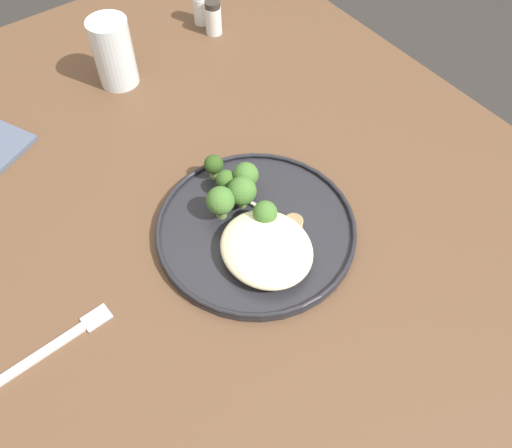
# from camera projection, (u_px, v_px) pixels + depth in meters

# --- Properties ---
(ground) EXTENTS (6.00, 6.00, 0.00)m
(ground) POSITION_uv_depth(u_px,v_px,m) (247.00, 400.00, 1.39)
(ground) COLOR #2D2B28
(wooden_dining_table) EXTENTS (1.40, 1.00, 0.74)m
(wooden_dining_table) POSITION_uv_depth(u_px,v_px,m) (241.00, 260.00, 0.86)
(wooden_dining_table) COLOR brown
(wooden_dining_table) RESTS_ON ground
(dinner_plate) EXTENTS (0.29, 0.29, 0.02)m
(dinner_plate) POSITION_uv_depth(u_px,v_px,m) (256.00, 229.00, 0.79)
(dinner_plate) COLOR #232328
(dinner_plate) RESTS_ON wooden_dining_table
(noodle_bed) EXTENTS (0.14, 0.12, 0.04)m
(noodle_bed) POSITION_uv_depth(u_px,v_px,m) (267.00, 248.00, 0.74)
(noodle_bed) COLOR beige
(noodle_bed) RESTS_ON dinner_plate
(seared_scallop_tilted_round) EXTENTS (0.03, 0.03, 0.01)m
(seared_scallop_tilted_round) POSITION_uv_depth(u_px,v_px,m) (261.00, 263.00, 0.74)
(seared_scallop_tilted_round) COLOR #E5C689
(seared_scallop_tilted_round) RESTS_ON dinner_plate
(seared_scallop_front_small) EXTENTS (0.03, 0.03, 0.02)m
(seared_scallop_front_small) POSITION_uv_depth(u_px,v_px,m) (274.00, 254.00, 0.74)
(seared_scallop_front_small) COLOR beige
(seared_scallop_front_small) RESTS_ON dinner_plate
(seared_scallop_on_noodles) EXTENTS (0.03, 0.03, 0.02)m
(seared_scallop_on_noodles) POSITION_uv_depth(u_px,v_px,m) (243.00, 255.00, 0.74)
(seared_scallop_on_noodles) COLOR beige
(seared_scallop_on_noodles) RESTS_ON dinner_plate
(seared_scallop_large_seared) EXTENTS (0.03, 0.03, 0.02)m
(seared_scallop_large_seared) POSITION_uv_depth(u_px,v_px,m) (275.00, 238.00, 0.76)
(seared_scallop_large_seared) COLOR beige
(seared_scallop_large_seared) RESTS_ON dinner_plate
(seared_scallop_right_edge) EXTENTS (0.03, 0.03, 0.02)m
(seared_scallop_right_edge) POSITION_uv_depth(u_px,v_px,m) (293.00, 223.00, 0.77)
(seared_scallop_right_edge) COLOR #DBB77A
(seared_scallop_right_edge) RESTS_ON dinner_plate
(seared_scallop_left_edge) EXTENTS (0.02, 0.02, 0.01)m
(seared_scallop_left_edge) POSITION_uv_depth(u_px,v_px,m) (266.00, 279.00, 0.72)
(seared_scallop_left_edge) COLOR beige
(seared_scallop_left_edge) RESTS_ON dinner_plate
(broccoli_floret_front_edge) EXTENTS (0.03, 0.03, 0.04)m
(broccoli_floret_front_edge) POSITION_uv_depth(u_px,v_px,m) (226.00, 181.00, 0.80)
(broccoli_floret_front_edge) COLOR #7A994C
(broccoli_floret_front_edge) RESTS_ON dinner_plate
(broccoli_floret_rear_charred) EXTENTS (0.04, 0.04, 0.06)m
(broccoli_floret_rear_charred) POSITION_uv_depth(u_px,v_px,m) (246.00, 175.00, 0.79)
(broccoli_floret_rear_charred) COLOR #89A356
(broccoli_floret_rear_charred) RESTS_ON dinner_plate
(broccoli_floret_center_pile) EXTENTS (0.04, 0.04, 0.06)m
(broccoli_floret_center_pile) POSITION_uv_depth(u_px,v_px,m) (242.00, 191.00, 0.78)
(broccoli_floret_center_pile) COLOR #7A994C
(broccoli_floret_center_pile) RESTS_ON dinner_plate
(broccoli_floret_split_head) EXTENTS (0.03, 0.03, 0.05)m
(broccoli_floret_split_head) POSITION_uv_depth(u_px,v_px,m) (265.00, 213.00, 0.76)
(broccoli_floret_split_head) COLOR #89A356
(broccoli_floret_split_head) RESTS_ON dinner_plate
(broccoli_floret_right_tilted) EXTENTS (0.03, 0.03, 0.04)m
(broccoli_floret_right_tilted) POSITION_uv_depth(u_px,v_px,m) (214.00, 165.00, 0.82)
(broccoli_floret_right_tilted) COLOR #7A994C
(broccoli_floret_right_tilted) RESTS_ON dinner_plate
(broccoli_floret_beside_noodles) EXTENTS (0.04, 0.04, 0.06)m
(broccoli_floret_beside_noodles) POSITION_uv_depth(u_px,v_px,m) (221.00, 201.00, 0.77)
(broccoli_floret_beside_noodles) COLOR #7A994C
(broccoli_floret_beside_noodles) RESTS_ON dinner_plate
(onion_sliver_long_sliver) EXTENTS (0.06, 0.02, 0.00)m
(onion_sliver_long_sliver) POSITION_uv_depth(u_px,v_px,m) (249.00, 201.00, 0.81)
(onion_sliver_long_sliver) COLOR silver
(onion_sliver_long_sliver) RESTS_ON dinner_plate
(onion_sliver_short_strip) EXTENTS (0.03, 0.05, 0.00)m
(onion_sliver_short_strip) POSITION_uv_depth(u_px,v_px,m) (237.00, 193.00, 0.82)
(onion_sliver_short_strip) COLOR silver
(onion_sliver_short_strip) RESTS_ON dinner_plate
(water_glass) EXTENTS (0.07, 0.07, 0.12)m
(water_glass) POSITION_uv_depth(u_px,v_px,m) (114.00, 57.00, 0.95)
(water_glass) COLOR silver
(water_glass) RESTS_ON wooden_dining_table
(dinner_fork) EXTENTS (0.03, 0.19, 0.00)m
(dinner_fork) POSITION_uv_depth(u_px,v_px,m) (49.00, 349.00, 0.68)
(dinner_fork) COLOR silver
(dinner_fork) RESTS_ON wooden_dining_table
(salt_shaker) EXTENTS (0.03, 0.03, 0.07)m
(salt_shaker) POSITION_uv_depth(u_px,v_px,m) (201.00, 7.00, 1.08)
(salt_shaker) COLOR white
(salt_shaker) RESTS_ON wooden_dining_table
(pepper_shaker) EXTENTS (0.03, 0.03, 0.07)m
(pepper_shaker) POSITION_uv_depth(u_px,v_px,m) (213.00, 18.00, 1.06)
(pepper_shaker) COLOR white
(pepper_shaker) RESTS_ON wooden_dining_table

